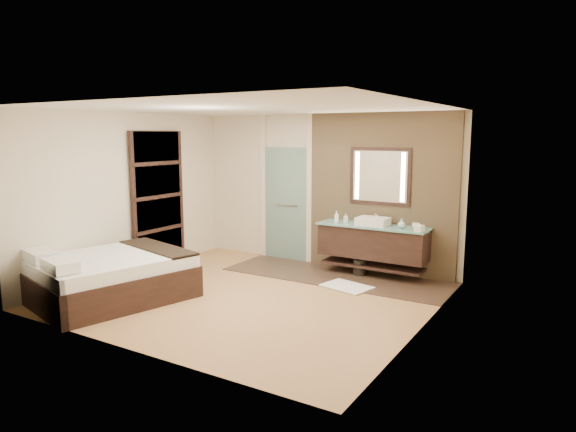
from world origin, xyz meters
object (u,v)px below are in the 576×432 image
Objects in this scene: vanity at (373,242)px; mirror_unit at (380,176)px; waste_bin at (360,267)px; bed at (110,277)px.

mirror_unit is at bearing 90.00° from vanity.
waste_bin is (-0.19, -0.07, -0.44)m from vanity.
waste_bin is at bearing -122.44° from mirror_unit.
mirror_unit reaches higher than bed.
vanity is at bearing 62.86° from bed.
mirror_unit is 4.51m from bed.
vanity reaches higher than waste_bin.
waste_bin is (-0.19, -0.31, -1.51)m from mirror_unit.
vanity is 0.78× the size of bed.
bed is at bearing -131.82° from vanity.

